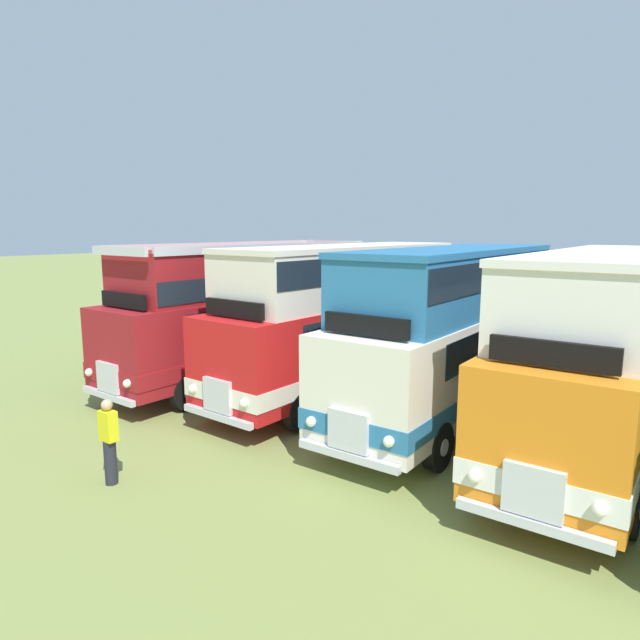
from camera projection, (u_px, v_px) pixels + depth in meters
The scene contains 6 objects.
ground_plane at pixel (445, 418), 14.58m from camera, with size 200.00×200.00×0.00m, color olive.
bus_first_in_row at pixel (251, 307), 18.44m from camera, with size 2.73×10.64×4.52m.
bus_second_in_row at pixel (345, 312), 16.61m from camera, with size 2.80×10.12×4.49m.
bus_third_in_row at pixel (452, 326), 14.35m from camera, with size 2.69×9.77×4.49m.
bus_fourth_in_row at pixel (603, 342), 12.31m from camera, with size 2.75×10.78×4.49m.
marshal_person at pixel (109, 441), 10.69m from camera, with size 0.36×0.24×1.73m.
Camera 1 is at (5.67, -13.17, 4.98)m, focal length 30.76 mm.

